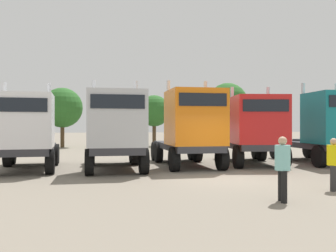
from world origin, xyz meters
The scene contains 11 objects.
ground centered at (0.00, 0.00, 0.00)m, with size 200.00×200.00×0.00m, color gray.
semi_truck_white centered at (-7.70, 4.04, 1.75)m, with size 2.71×5.93×3.94m.
semi_truck_silver centered at (-3.85, 3.34, 1.82)m, with size 2.74×6.17×4.07m.
semi_truck_orange centered at (-0.23, 3.93, 1.92)m, with size 2.70×6.50×4.24m.
semi_truck_red centered at (3.16, 4.21, 1.84)m, with size 3.61×6.49×4.05m.
semi_truck_teal centered at (6.99, 3.74, 1.91)m, with size 3.07×6.45×4.26m.
visitor_in_hivis centered at (2.32, -2.97, 0.93)m, with size 0.57×0.57×1.62m.
visitor_with_camera centered at (-0.09, -4.13, 1.00)m, with size 0.48×0.48×1.72m.
oak_far_left centered at (-7.25, 22.64, 3.69)m, with size 3.72×3.72×5.56m.
oak_far_centre centered at (1.49, 22.86, 3.47)m, with size 3.10×3.10×5.04m.
oak_far_right centered at (9.03, 22.38, 4.34)m, with size 4.08×4.08×6.39m.
Camera 1 is at (-5.13, -12.87, 2.00)m, focal length 39.29 mm.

